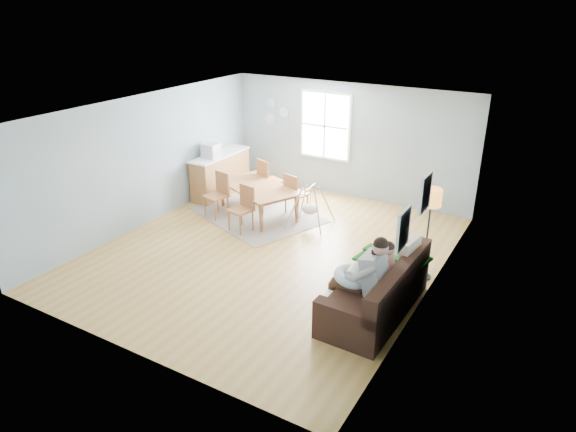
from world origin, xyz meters
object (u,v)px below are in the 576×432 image
Objects in this scene: toddler at (381,262)px; chair_sw at (219,191)px; counter at (221,174)px; baby_swing at (310,208)px; chair_se at (243,205)px; chair_ne at (294,192)px; storage_cube at (335,314)px; floor_lamp at (431,205)px; dining_table at (257,201)px; father at (363,275)px; monitor at (211,151)px; sofa at (379,294)px; chair_nw at (267,178)px.

toddler reaches higher than chair_sw.
baby_swing is (2.78, -0.58, -0.13)m from counter.
chair_se reaches higher than chair_ne.
chair_ne is at bearing 127.61° from storage_cube.
floor_lamp reaches higher than chair_se.
counter reaches higher than chair_ne.
chair_sw is (-4.02, 2.54, 0.32)m from storage_cube.
counter reaches higher than chair_se.
counter is at bearing 139.10° from chair_se.
chair_se is (-3.80, 0.08, -0.81)m from floor_lamp.
chair_sw is at bearing 147.69° from storage_cube.
dining_table is (-4.00, 0.86, -1.01)m from floor_lamp.
father is 1.45× the size of chair_sw.
dining_table is (-3.33, 2.98, 0.09)m from storage_cube.
counter is 2.84m from baby_swing.
monitor is (-2.17, -0.10, 0.64)m from chair_ne.
sofa reaches higher than storage_cube.
father reaches higher than chair_ne.
father is at bearing -30.04° from monitor.
father is at bearing -98.06° from toddler.
toddler is 4.63m from chair_sw.
chair_se is (-3.52, 1.48, 0.22)m from sofa.
counter is (-1.70, 1.47, -0.03)m from chair_se.
chair_se is at bearing 151.98° from father.
dining_table is (-3.57, 2.58, -0.43)m from father.
chair_sw is at bearing 153.35° from father.
father is 3.54m from baby_swing.
father is 3.94× the size of monitor.
chair_se is 2.24m from counter.
chair_se reaches higher than dining_table.
storage_cube is 0.27× the size of counter.
counter is at bearing 151.93° from toddler.
chair_sw is (-4.70, 0.43, -0.78)m from floor_lamp.
storage_cube is 4.33m from chair_ne.
father reaches higher than chair_nw.
chair_nw is at bearing 4.18° from counter.
chair_nw is at bearing 159.74° from chair_ne.
sofa is at bearing 64.41° from father.
floor_lamp is 0.90× the size of counter.
floor_lamp is 1.74× the size of baby_swing.
chair_nw is (-0.22, 0.78, 0.26)m from dining_table.
chair_se is at bearing 157.19° from sofa.
chair_nw is 1.66m from baby_swing.
toddler is 4.20m from dining_table.
sofa is 2.36× the size of chair_se.
dining_table is at bearing -147.36° from chair_ne.
dining_table is at bearing 148.67° from sofa.
father reaches higher than chair_sw.
toddler reaches higher than baby_swing.
counter is 1.93× the size of baby_swing.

